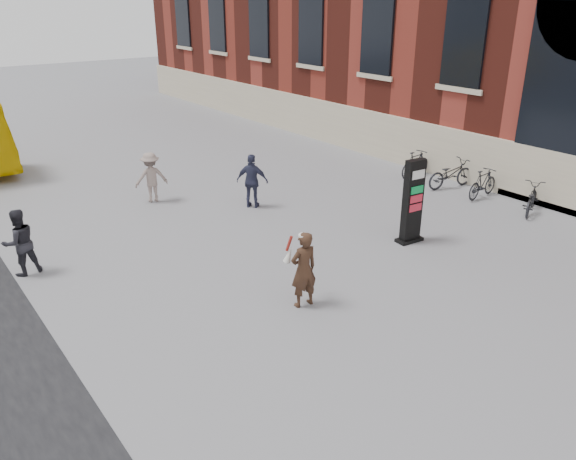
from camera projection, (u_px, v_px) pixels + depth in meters
ground at (319, 302)px, 12.12m from camera, size 100.00×100.00×0.00m
info_pylon at (413, 202)px, 14.68m from camera, size 0.76×0.43×2.27m
woman at (303, 268)px, 11.70m from camera, size 0.67×0.62×1.69m
pedestrian_a at (20, 242)px, 13.06m from camera, size 0.86×0.70×1.62m
pedestrian_b at (151, 177)px, 17.75m from camera, size 1.13×0.79×1.60m
pedestrian_c at (252, 181)px, 17.23m from camera, size 0.97×1.01×1.69m
bike_4 at (531, 199)px, 16.95m from camera, size 1.77×1.22×0.88m
bike_5 at (483, 183)px, 18.20m from camera, size 1.61×0.58×0.95m
bike_6 at (451, 174)px, 19.14m from camera, size 1.94×0.96×0.97m
bike_7 at (415, 164)px, 20.29m from camera, size 1.63×0.61×0.96m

